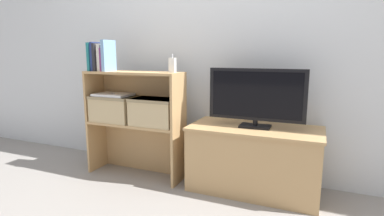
{
  "coord_description": "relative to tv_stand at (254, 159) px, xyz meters",
  "views": [
    {
      "loc": [
        0.88,
        -1.94,
        1.02
      ],
      "look_at": [
        0.0,
        0.13,
        0.62
      ],
      "focal_mm": 28.0,
      "sensor_mm": 36.0,
      "label": 1
    }
  ],
  "objects": [
    {
      "name": "book_ivory",
      "position": [
        -1.27,
        -0.12,
        0.75
      ],
      "size": [
        0.03,
        0.13,
        0.22
      ],
      "color": "silver",
      "rests_on": "bookshelf_upper_tier"
    },
    {
      "name": "book_plum",
      "position": [
        -1.24,
        -0.12,
        0.73
      ],
      "size": [
        0.02,
        0.14,
        0.19
      ],
      "color": "#6B2D66",
      "rests_on": "bookshelf_upper_tier"
    },
    {
      "name": "bookshelf_upper_tier",
      "position": [
        -0.99,
        -0.04,
        0.48
      ],
      "size": [
        0.83,
        0.26,
        0.43
      ],
      "color": "tan",
      "rests_on": "bookshelf_lower_tier"
    },
    {
      "name": "book_navy",
      "position": [
        -1.33,
        -0.12,
        0.76
      ],
      "size": [
        0.03,
        0.13,
        0.24
      ],
      "color": "navy",
      "rests_on": "bookshelf_upper_tier"
    },
    {
      "name": "tv_stand",
      "position": [
        0.0,
        0.0,
        0.0
      ],
      "size": [
        0.96,
        0.48,
        0.49
      ],
      "color": "tan",
      "rests_on": "ground_plane"
    },
    {
      "name": "laptop",
      "position": [
        -1.19,
        -0.11,
        0.44
      ],
      "size": [
        0.31,
        0.21,
        0.02
      ],
      "color": "white",
      "rests_on": "storage_basket_left"
    },
    {
      "name": "baby_monitor",
      "position": [
        -0.63,
        -0.1,
        0.7
      ],
      "size": [
        0.05,
        0.03,
        0.14
      ],
      "color": "white",
      "rests_on": "bookshelf_upper_tier"
    },
    {
      "name": "ground_plane",
      "position": [
        -0.47,
        -0.23,
        -0.25
      ],
      "size": [
        16.0,
        16.0,
        0.0
      ],
      "primitive_type": "plane",
      "color": "gray"
    },
    {
      "name": "storage_basket_right",
      "position": [
        -0.79,
        -0.11,
        0.33
      ],
      "size": [
        0.38,
        0.23,
        0.22
      ],
      "color": "tan",
      "rests_on": "bookshelf_lower_tier"
    },
    {
      "name": "tv",
      "position": [
        0.0,
        -0.0,
        0.48
      ],
      "size": [
        0.7,
        0.14,
        0.43
      ],
      "color": "black",
      "rests_on": "tv_stand"
    },
    {
      "name": "book_charcoal",
      "position": [
        -1.3,
        -0.12,
        0.75
      ],
      "size": [
        0.03,
        0.16,
        0.23
      ],
      "color": "#232328",
      "rests_on": "bookshelf_upper_tier"
    },
    {
      "name": "storage_basket_left",
      "position": [
        -1.19,
        -0.11,
        0.33
      ],
      "size": [
        0.38,
        0.23,
        0.22
      ],
      "color": "tan",
      "rests_on": "bookshelf_lower_tier"
    },
    {
      "name": "wall_back",
      "position": [
        -0.47,
        0.26,
        0.95
      ],
      "size": [
        10.0,
        0.05,
        2.4
      ],
      "color": "silver",
      "rests_on": "ground_plane"
    },
    {
      "name": "book_teal",
      "position": [
        -1.36,
        -0.12,
        0.76
      ],
      "size": [
        0.03,
        0.15,
        0.23
      ],
      "color": "#1E7075",
      "rests_on": "bookshelf_upper_tier"
    },
    {
      "name": "book_skyblue",
      "position": [
        -1.2,
        -0.12,
        0.77
      ],
      "size": [
        0.03,
        0.16,
        0.25
      ],
      "color": "#709ECC",
      "rests_on": "bookshelf_upper_tier"
    },
    {
      "name": "bookshelf_lower_tier",
      "position": [
        -0.99,
        -0.04,
        0.04
      ],
      "size": [
        0.83,
        0.26,
        0.46
      ],
      "color": "tan",
      "rests_on": "ground_plane"
    }
  ]
}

